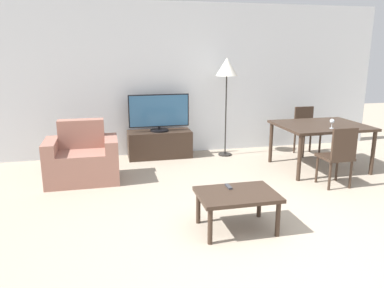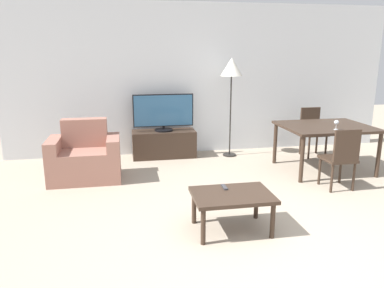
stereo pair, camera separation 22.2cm
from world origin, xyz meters
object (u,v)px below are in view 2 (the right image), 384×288
Objects in this scene: dining_table at (325,130)px; floor_lamp at (232,70)px; armchair at (85,158)px; remote_primary at (224,187)px; coffee_table at (232,198)px; wine_glass_left at (336,123)px; tv_stand at (164,144)px; dining_chair_far at (312,129)px; dining_chair_near at (341,156)px; tv at (163,112)px.

dining_table is 1.87m from floor_lamp.
armchair is 2.44m from remote_primary.
coffee_table is 2.50m from wine_glass_left.
tv_stand reaches higher than coffee_table.
tv_stand is at bearing 38.00° from armchair.
armchair reaches higher than tv_stand.
coffee_table is 3.46m from dining_chair_far.
floor_lamp is at bearing 138.74° from dining_table.
dining_chair_near is at bearing -62.72° from floor_lamp.
remote_primary is 2.43m from wine_glass_left.
dining_chair_near is at bearing -111.58° from wine_glass_left.
floor_lamp is at bearing 72.65° from remote_primary.
floor_lamp is 11.98× the size of wine_glass_left.
tv is at bearing 37.93° from armchair.
tv_stand is 0.57m from tv.
armchair is 3.72m from dining_table.
dining_chair_far is 0.49× the size of floor_lamp.
floor_lamp is at bearing -6.66° from tv_stand.
dining_chair_near is (2.19, -2.08, 0.24)m from tv_stand.
coffee_table is 5.70× the size of wine_glass_left.
remote_primary is at bearing -82.82° from tv.
armchair is 3.63m from dining_chair_near.
wine_glass_left reaches higher than dining_chair_far.
tv is (0.00, -0.00, 0.57)m from tv_stand.
wine_glass_left is (3.67, -0.56, 0.51)m from armchair.
armchair is at bearing -170.92° from dining_chair_far.
coffee_table is (0.39, -2.97, -0.45)m from tv.
tv_stand is at bearing 147.02° from wine_glass_left.
dining_chair_near is at bearing -105.48° from dining_chair_far.
remote_primary is at bearing -142.67° from dining_table.
tv reaches higher than dining_table.
dining_chair_near is 5.77× the size of remote_primary.
dining_chair_near is 5.93× the size of wine_glass_left.
tv is at bearing 172.16° from dining_chair_far.
dining_chair_near is 0.66m from wine_glass_left.
tv reaches higher than dining_chair_far.
dining_chair_far is at bearing -7.90° from tv_stand.
coffee_table is (0.39, -2.98, 0.12)m from tv_stand.
dining_chair_far reaches higher than remote_primary.
floor_lamp reaches higher than dining_chair_near.
armchair reaches higher than coffee_table.
dining_chair_far is at bearing 74.52° from dining_chair_near.
floor_lamp is (1.19, -0.14, 0.72)m from tv.
floor_lamp reaches higher than coffee_table.
dining_table is at bearing -26.76° from tv.
tv is 1.40m from floor_lamp.
armchair reaches higher than remote_primary.
dining_chair_near is (3.47, -1.08, 0.16)m from armchair.
tv reaches higher than remote_primary.
dining_chair_far is 5.77× the size of remote_primary.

